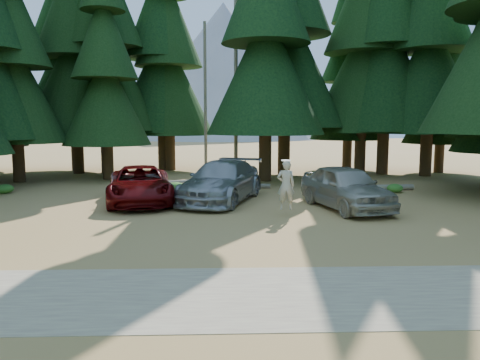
{
  "coord_description": "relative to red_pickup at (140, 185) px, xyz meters",
  "views": [
    {
      "loc": [
        0.04,
        -15.64,
        3.52
      ],
      "look_at": [
        0.65,
        2.34,
        1.25
      ],
      "focal_mm": 35.0,
      "sensor_mm": 36.0,
      "label": 1
    }
  ],
  "objects": [
    {
      "name": "shrub_edge_east",
      "position": [
        12.11,
        2.55,
        -0.58
      ],
      "size": [
        0.78,
        0.78,
        0.43
      ],
      "primitive_type": "ellipsoid",
      "color": "#32661E",
      "rests_on": "ground"
    },
    {
      "name": "frisbee_player",
      "position": [
        5.94,
        -2.88,
        0.36
      ],
      "size": [
        0.7,
        0.48,
        1.85
      ],
      "rotation": [
        0.0,
        0.0,
        3.08
      ],
      "color": "beige",
      "rests_on": "ground"
    },
    {
      "name": "shrub_left",
      "position": [
        0.07,
        5.52,
        -0.58
      ],
      "size": [
        0.78,
        0.78,
        0.43
      ],
      "primitive_type": "ellipsoid",
      "color": "#32661E",
      "rests_on": "ground"
    },
    {
      "name": "gravel_strip",
      "position": [
        3.6,
        -10.98,
        -0.79
      ],
      "size": [
        26.0,
        3.5,
        0.01
      ],
      "primitive_type": "cube",
      "color": "gray",
      "rests_on": "ground"
    },
    {
      "name": "shrub_center_left",
      "position": [
        1.21,
        2.95,
        -0.54
      ],
      "size": [
        0.93,
        0.93,
        0.51
      ],
      "primitive_type": "ellipsoid",
      "color": "#32661E",
      "rests_on": "ground"
    },
    {
      "name": "shrub_right",
      "position": [
        9.34,
        3.16,
        -0.46
      ],
      "size": [
        1.21,
        1.21,
        0.66
      ],
      "primitive_type": "ellipsoid",
      "color": "#32661E",
      "rests_on": "ground"
    },
    {
      "name": "snag_front",
      "position": [
        4.4,
        10.02,
        5.2
      ],
      "size": [
        0.24,
        0.24,
        12.0
      ],
      "primitive_type": "cylinder",
      "color": "gray",
      "rests_on": "ground"
    },
    {
      "name": "snag_back",
      "position": [
        2.4,
        11.52,
        4.2
      ],
      "size": [
        0.2,
        0.2,
        10.0
      ],
      "primitive_type": "cylinder",
      "color": "gray",
      "rests_on": "ground"
    },
    {
      "name": "shrub_far_left",
      "position": [
        -0.67,
        3.51,
        -0.54
      ],
      "size": [
        0.92,
        0.92,
        0.51
      ],
      "primitive_type": "ellipsoid",
      "color": "#32661E",
      "rests_on": "ground"
    },
    {
      "name": "silver_minivan_right",
      "position": [
        8.53,
        -1.66,
        0.09
      ],
      "size": [
        3.28,
        5.53,
        1.77
      ],
      "primitive_type": "imported",
      "rotation": [
        0.0,
        0.0,
        0.24
      ],
      "color": "#B6B0A2",
      "rests_on": "ground"
    },
    {
      "name": "shrub_edge_west",
      "position": [
        -7.1,
        2.85,
        -0.56
      ],
      "size": [
        0.84,
        0.84,
        0.46
      ],
      "primitive_type": "ellipsoid",
      "color": "#32661E",
      "rests_on": "ground"
    },
    {
      "name": "forest_belt_north",
      "position": [
        3.6,
        10.52,
        -0.8
      ],
      "size": [
        36.0,
        7.0,
        22.0
      ],
      "primitive_type": null,
      "color": "black",
      "rests_on": "ground"
    },
    {
      "name": "ground",
      "position": [
        3.6,
        -4.48,
        -0.8
      ],
      "size": [
        160.0,
        160.0,
        0.0
      ],
      "primitive_type": "plane",
      "color": "#AE8749",
      "rests_on": "ground"
    },
    {
      "name": "shrub_far_right",
      "position": [
        11.06,
        4.48,
        -0.5
      ],
      "size": [
        1.08,
        1.08,
        0.59
      ],
      "primitive_type": "ellipsoid",
      "color": "#32661E",
      "rests_on": "ground"
    },
    {
      "name": "shrub_center_right",
      "position": [
        4.71,
        5.03,
        -0.5
      ],
      "size": [
        1.06,
        1.06,
        0.58
      ],
      "primitive_type": "ellipsoid",
      "color": "#32661E",
      "rests_on": "ground"
    },
    {
      "name": "log_right",
      "position": [
        11.0,
        3.24,
        -0.65
      ],
      "size": [
        4.69,
        0.54,
        0.3
      ],
      "primitive_type": "cylinder",
      "rotation": [
        0.0,
        1.57,
        0.05
      ],
      "color": "gray",
      "rests_on": "ground"
    },
    {
      "name": "log_mid",
      "position": [
        4.62,
        4.37,
        -0.68
      ],
      "size": [
        2.92,
        0.61,
        0.24
      ],
      "primitive_type": "cylinder",
      "rotation": [
        0.0,
        1.57,
        -0.13
      ],
      "color": "gray",
      "rests_on": "ground"
    },
    {
      "name": "silver_minivan_center",
      "position": [
        3.52,
        0.28,
        0.09
      ],
      "size": [
        4.3,
        6.57,
        1.77
      ],
      "primitive_type": "imported",
      "rotation": [
        0.0,
        0.0,
        -0.33
      ],
      "color": "#9B9EA2",
      "rests_on": "ground"
    },
    {
      "name": "mountain_peak",
      "position": [
        1.01,
        83.76,
        11.91
      ],
      "size": [
        48.0,
        50.0,
        28.0
      ],
      "color": "gray",
      "rests_on": "ground"
    },
    {
      "name": "log_left",
      "position": [
        2.46,
        5.7,
        -0.63
      ],
      "size": [
        4.41,
        1.81,
        0.33
      ],
      "primitive_type": "cylinder",
      "rotation": [
        0.0,
        1.57,
        0.34
      ],
      "color": "gray",
      "rests_on": "ground"
    },
    {
      "name": "red_pickup",
      "position": [
        0.0,
        0.0,
        0.0
      ],
      "size": [
        3.64,
        6.11,
        1.59
      ],
      "primitive_type": "imported",
      "rotation": [
        0.0,
        0.0,
        0.18
      ],
      "color": "#540708",
      "rests_on": "ground"
    }
  ]
}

